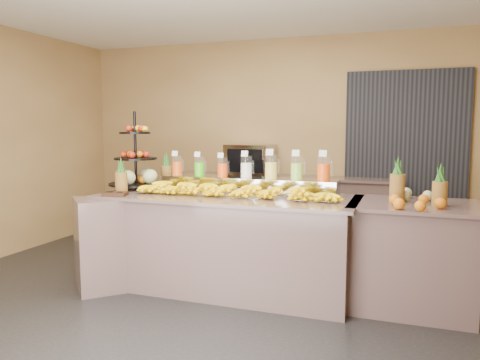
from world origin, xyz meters
The scene contains 20 objects.
ground centered at (0.00, 0.00, 0.00)m, with size 6.00×6.00×0.00m, color black.
room_envelope centered at (0.19, 0.79, 1.88)m, with size 6.04×5.02×2.82m.
buffet_counter centered at (-0.12, 0.26, 0.47)m, with size 2.75×1.25×0.93m.
right_counter centered at (1.70, 0.40, 0.47)m, with size 1.08×0.88×0.93m.
back_ledge centered at (0.00, 2.25, 0.47)m, with size 3.10×0.55×0.93m.
pitcher_tray centered at (0.10, 0.58, 1.01)m, with size 1.85×0.30×0.15m, color gray.
juice_pitcher_orange_a centered at (-0.68, 0.58, 1.17)m, with size 0.11×0.11×0.27m.
juice_pitcher_green centered at (-0.42, 0.58, 1.17)m, with size 0.11×0.11×0.26m.
juice_pitcher_orange_b centered at (-0.16, 0.58, 1.17)m, with size 0.11×0.11×0.26m.
juice_pitcher_milk centered at (0.10, 0.58, 1.18)m, with size 0.12×0.12×0.28m.
juice_pitcher_lemon centered at (0.36, 0.58, 1.18)m, with size 0.13×0.13×0.31m.
juice_pitcher_lime centered at (0.62, 0.58, 1.18)m, with size 0.12×0.13×0.30m.
juice_pitcher_orange_c centered at (0.88, 0.58, 1.18)m, with size 0.13×0.13×0.30m.
banana_heap centered at (0.07, 0.24, 1.01)m, with size 2.03×0.18×0.17m.
fruit_stand centered at (-1.09, 0.47, 1.14)m, with size 0.72×0.72×0.82m.
condiment_caddy centered at (-1.01, -0.09, 0.95)m, with size 0.22×0.17×0.03m, color black.
pineapple_left_a centered at (-1.06, 0.09, 1.06)m, with size 0.12×0.12×0.37m.
pineapple_left_b centered at (-0.89, 0.72, 1.07)m, with size 0.12×0.12×0.39m.
right_fruit_pile centered at (1.70, 0.27, 1.01)m, with size 0.47×0.45×0.25m.
oven_warmer centered at (-0.42, 2.25, 1.14)m, with size 0.63×0.44×0.42m, color gray.
Camera 1 is at (1.63, -3.87, 1.59)m, focal length 35.00 mm.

